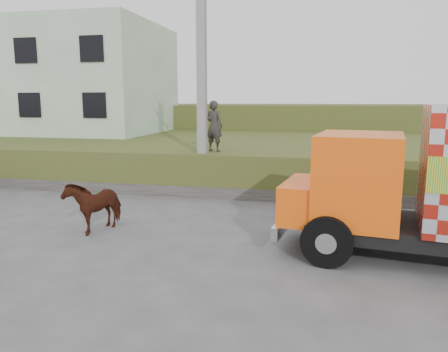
# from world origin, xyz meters

# --- Properties ---
(ground) EXTENTS (120.00, 120.00, 0.00)m
(ground) POSITION_xyz_m (0.00, 0.00, 0.00)
(ground) COLOR #474749
(ground) RESTS_ON ground
(embankment) EXTENTS (40.00, 12.00, 1.50)m
(embankment) POSITION_xyz_m (0.00, 10.00, 0.75)
(embankment) COLOR #3B541C
(embankment) RESTS_ON ground
(embankment_far) EXTENTS (40.00, 12.00, 3.00)m
(embankment_far) POSITION_xyz_m (0.00, 22.00, 1.50)
(embankment_far) COLOR #3B541C
(embankment_far) RESTS_ON ground
(retaining_strip) EXTENTS (16.00, 0.50, 0.40)m
(retaining_strip) POSITION_xyz_m (-2.00, 4.20, 0.20)
(retaining_strip) COLOR #595651
(retaining_strip) RESTS_ON ground
(building) EXTENTS (10.00, 8.00, 6.00)m
(building) POSITION_xyz_m (-11.00, 13.00, 4.50)
(building) COLOR #B6D5B9
(building) RESTS_ON embankment
(utility_pole) EXTENTS (1.20, 0.30, 8.00)m
(utility_pole) POSITION_xyz_m (-1.00, 4.60, 4.08)
(utility_pole) COLOR gray
(utility_pole) RESTS_ON ground
(cow) EXTENTS (1.12, 1.73, 1.35)m
(cow) POSITION_xyz_m (-2.63, -0.13, 0.67)
(cow) COLOR #381C0E
(cow) RESTS_ON ground
(pedestrian) EXTENTS (0.77, 0.62, 1.84)m
(pedestrian) POSITION_xyz_m (-0.72, 5.20, 2.42)
(pedestrian) COLOR #2E2A28
(pedestrian) RESTS_ON embankment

